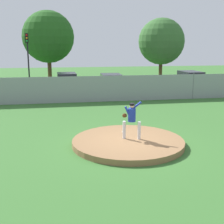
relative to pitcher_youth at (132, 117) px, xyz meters
The scene contains 13 objects.
ground_plane 6.05m from the pitcher_youth, 91.51° to the left, with size 80.00×80.00×0.00m, color #386B2D.
asphalt_strip 14.48m from the pitcher_youth, 90.62° to the left, with size 44.00×7.00×0.01m, color #2B2B2D.
pitchers_mound 1.08m from the pitcher_youth, 154.88° to the right, with size 4.71×4.71×0.24m, color olive.
pitcher_youth is the anchor object (origin of this frame).
baseball 1.34m from the pitcher_youth, 99.81° to the left, with size 0.07×0.07×0.07m, color white.
chainlink_fence 9.93m from the pitcher_youth, 90.90° to the left, with size 37.65×0.07×2.02m.
parked_car_champagne 17.52m from the pitcher_youth, 57.74° to the left, with size 2.00×4.68×1.71m.
parked_car_charcoal 14.36m from the pitcher_youth, 83.55° to the left, with size 1.99×4.44×1.62m.
parked_car_silver 15.09m from the pitcher_youth, 98.66° to the left, with size 1.89×4.15×1.73m.
traffic_cone_orange 13.33m from the pitcher_youth, 59.13° to the left, with size 0.40×0.40×0.55m.
traffic_light_near 19.87m from the pitcher_youth, 107.26° to the left, with size 0.28×0.46×5.24m.
tree_slender_far 23.94m from the pitcher_youth, 99.65° to the left, with size 5.77×5.77×7.91m.
tree_broad_right 23.23m from the pitcher_youth, 68.02° to the left, with size 5.19×5.19×7.13m.
Camera 1 is at (-2.76, -11.74, 4.13)m, focal length 47.93 mm.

